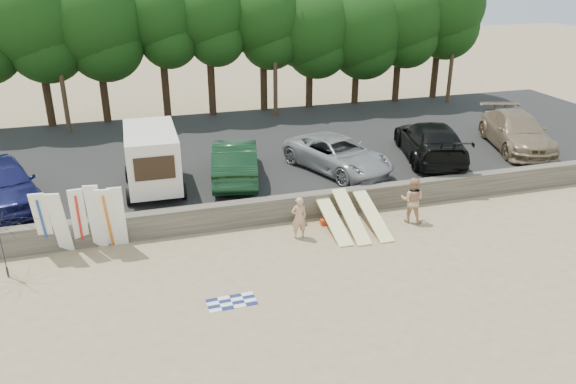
# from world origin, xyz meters

# --- Properties ---
(ground) EXTENTS (120.00, 120.00, 0.00)m
(ground) POSITION_xyz_m (0.00, 0.00, 0.00)
(ground) COLOR tan
(ground) RESTS_ON ground
(seawall) EXTENTS (44.00, 0.50, 1.00)m
(seawall) POSITION_xyz_m (0.00, 3.00, 0.50)
(seawall) COLOR #6B6356
(seawall) RESTS_ON ground
(parking_lot) EXTENTS (44.00, 14.50, 0.70)m
(parking_lot) POSITION_xyz_m (0.00, 10.50, 0.35)
(parking_lot) COLOR #282828
(parking_lot) RESTS_ON ground
(treeline) EXTENTS (33.31, 5.91, 9.00)m
(treeline) POSITION_xyz_m (0.39, 17.57, 6.40)
(treeline) COLOR #382616
(treeline) RESTS_ON parking_lot
(utility_poles) EXTENTS (25.80, 0.26, 9.00)m
(utility_poles) POSITION_xyz_m (2.00, 16.00, 5.43)
(utility_poles) COLOR #473321
(utility_poles) RESTS_ON parking_lot
(box_trailer) EXTENTS (2.38, 4.13, 2.59)m
(box_trailer) POSITION_xyz_m (-6.05, 5.96, 2.15)
(box_trailer) COLOR beige
(box_trailer) RESTS_ON parking_lot
(car_0) EXTENTS (3.76, 5.70, 1.81)m
(car_0) POSITION_xyz_m (-11.76, 6.07, 1.60)
(car_0) COLOR #16184F
(car_0) RESTS_ON parking_lot
(car_1) EXTENTS (2.87, 5.61, 1.76)m
(car_1) POSITION_xyz_m (-2.55, 6.22, 1.58)
(car_1) COLOR black
(car_1) RESTS_ON parking_lot
(car_2) EXTENTS (4.40, 6.06, 1.53)m
(car_2) POSITION_xyz_m (2.15, 5.92, 1.47)
(car_2) COLOR gray
(car_2) RESTS_ON parking_lot
(car_3) EXTENTS (4.04, 6.61, 1.79)m
(car_3) POSITION_xyz_m (7.01, 6.21, 1.59)
(car_3) COLOR black
(car_3) RESTS_ON parking_lot
(car_4) EXTENTS (4.08, 6.46, 1.74)m
(car_4) POSITION_xyz_m (12.04, 6.38, 1.57)
(car_4) COLOR #8B7458
(car_4) RESTS_ON parking_lot
(surfboard_upright_0) EXTENTS (0.52, 0.82, 2.51)m
(surfboard_upright_0) POSITION_xyz_m (-10.07, 2.63, 1.25)
(surfboard_upright_0) COLOR white
(surfboard_upright_0) RESTS_ON ground
(surfboard_upright_1) EXTENTS (0.63, 0.86, 2.51)m
(surfboard_upright_1) POSITION_xyz_m (-9.51, 2.43, 1.26)
(surfboard_upright_1) COLOR white
(surfboard_upright_1) RESTS_ON ground
(surfboard_upright_2) EXTENTS (0.56, 0.77, 2.53)m
(surfboard_upright_2) POSITION_xyz_m (-8.88, 2.57, 1.26)
(surfboard_upright_2) COLOR white
(surfboard_upright_2) RESTS_ON ground
(surfboard_upright_3) EXTENTS (0.57, 0.58, 2.57)m
(surfboard_upright_3) POSITION_xyz_m (-8.32, 2.55, 1.29)
(surfboard_upright_3) COLOR white
(surfboard_upright_3) RESTS_ON ground
(surfboard_upright_4) EXTENTS (0.60, 0.89, 2.50)m
(surfboard_upright_4) POSITION_xyz_m (-7.92, 2.39, 1.25)
(surfboard_upright_4) COLOR white
(surfboard_upright_4) RESTS_ON ground
(surfboard_upright_5) EXTENTS (0.51, 0.76, 2.52)m
(surfboard_upright_5) POSITION_xyz_m (-7.57, 2.37, 1.26)
(surfboard_upright_5) COLOR white
(surfboard_upright_5) RESTS_ON ground
(surfboard_low_0) EXTENTS (0.56, 2.90, 0.91)m
(surfboard_low_0) POSITION_xyz_m (0.28, 1.55, 0.46)
(surfboard_low_0) COLOR #FFF6A0
(surfboard_low_0) RESTS_ON ground
(surfboard_low_1) EXTENTS (0.56, 2.82, 1.16)m
(surfboard_low_1) POSITION_xyz_m (0.96, 1.40, 0.58)
(surfboard_low_1) COLOR #FFF6A0
(surfboard_low_1) RESTS_ON ground
(surfboard_low_2) EXTENTS (0.56, 2.87, 1.00)m
(surfboard_low_2) POSITION_xyz_m (1.85, 1.39, 0.50)
(surfboard_low_2) COLOR #FFF6A0
(surfboard_low_2) RESTS_ON ground
(beachgoer_a) EXTENTS (0.61, 0.41, 1.65)m
(beachgoer_a) POSITION_xyz_m (-1.16, 1.35, 0.82)
(beachgoer_a) COLOR tan
(beachgoer_a) RESTS_ON ground
(beachgoer_b) EXTENTS (1.15, 1.09, 1.87)m
(beachgoer_b) POSITION_xyz_m (3.53, 1.39, 0.93)
(beachgoer_b) COLOR tan
(beachgoer_b) RESTS_ON ground
(cooler) EXTENTS (0.46, 0.41, 0.32)m
(cooler) POSITION_xyz_m (-0.78, 2.40, 0.16)
(cooler) COLOR green
(cooler) RESTS_ON ground
(gear_bag) EXTENTS (0.32, 0.27, 0.22)m
(gear_bag) POSITION_xyz_m (0.13, 2.09, 0.11)
(gear_bag) COLOR #C03C16
(gear_bag) RESTS_ON ground
(beach_towel) EXTENTS (1.55, 1.55, 0.00)m
(beach_towel) POSITION_xyz_m (-4.43, -2.15, 0.01)
(beach_towel) COLOR white
(beach_towel) RESTS_ON ground
(beach_umbrella) EXTENTS (3.36, 3.37, 2.20)m
(beach_umbrella) POSITION_xyz_m (-11.18, 1.46, 1.10)
(beach_umbrella) COLOR black
(beach_umbrella) RESTS_ON ground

